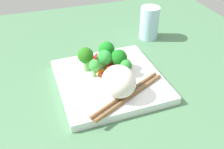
{
  "coord_description": "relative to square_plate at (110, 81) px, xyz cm",
  "views": [
    {
      "loc": [
        49.51,
        -15.94,
        40.94
      ],
      "look_at": [
        1.51,
        0.09,
        3.99
      ],
      "focal_mm": 41.25,
      "sensor_mm": 36.0,
      "label": 1
    }
  ],
  "objects": [
    {
      "name": "chopstick_pair",
      "position": [
        8.19,
        1.82,
        1.43
      ],
      "size": [
        12.03,
        20.75,
        0.87
      ],
      "rotation": [
        0.0,
        0.0,
        8.32
      ],
      "color": "brown",
      "rests_on": "square_plate"
    },
    {
      "name": "carrot_slice_1",
      "position": [
        -6.74,
        -2.12,
        1.34
      ],
      "size": [
        3.22,
        3.22,
        0.7
      ],
      "primitive_type": "cylinder",
      "rotation": [
        0.0,
        0.0,
        4.25
      ],
      "color": "orange",
      "rests_on": "square_plate"
    },
    {
      "name": "pepper_chunk_4",
      "position": [
        -2.51,
        1.16,
        1.9
      ],
      "size": [
        3.27,
        2.97,
        1.81
      ],
      "primitive_type": "cube",
      "rotation": [
        0.0,
        0.0,
        2.85
      ],
      "color": "red",
      "rests_on": "square_plate"
    },
    {
      "name": "carrot_slice_2",
      "position": [
        0.06,
        1.21,
        1.29
      ],
      "size": [
        4.09,
        4.09,
        0.6
      ],
      "primitive_type": "cylinder",
      "rotation": [
        0.0,
        0.0,
        1.05
      ],
      "color": "orange",
      "rests_on": "square_plate"
    },
    {
      "name": "broccoli_floret_0",
      "position": [
        -0.02,
        4.31,
        3.55
      ],
      "size": [
        3.07,
        3.07,
        4.33
      ],
      "color": "#71AE4D",
      "rests_on": "square_plate"
    },
    {
      "name": "pepper_chunk_3",
      "position": [
        0.26,
        -1.1,
        1.78
      ],
      "size": [
        2.46,
        2.54,
        1.57
      ],
      "primitive_type": "cube",
      "rotation": [
        0.0,
        0.0,
        1.91
      ],
      "color": "red",
      "rests_on": "square_plate"
    },
    {
      "name": "broccoli_floret_2",
      "position": [
        -4.33,
        0.27,
        4.16
      ],
      "size": [
        4.09,
        4.09,
        5.4
      ],
      "color": "#81BF58",
      "rests_on": "square_plate"
    },
    {
      "name": "ground_plane",
      "position": [
        0.0,
        0.0,
        -1.99
      ],
      "size": [
        110.0,
        110.0,
        2.0
      ],
      "primitive_type": "cube",
      "color": "#46724E"
    },
    {
      "name": "pepper_chunk_1",
      "position": [
        -3.84,
        5.74,
        1.61
      ],
      "size": [
        2.78,
        2.69,
        1.22
      ],
      "primitive_type": "cube",
      "rotation": [
        0.0,
        0.0,
        3.68
      ],
      "color": "red",
      "rests_on": "square_plate"
    },
    {
      "name": "pepper_chunk_2",
      "position": [
        -5.85,
        4.9,
        1.6
      ],
      "size": [
        2.5,
        2.32,
        1.21
      ],
      "primitive_type": "cube",
      "rotation": [
        0.0,
        0.0,
        0.27
      ],
      "color": "red",
      "rests_on": "square_plate"
    },
    {
      "name": "drinking_glass",
      "position": [
        -20.08,
        20.11,
        4.26
      ],
      "size": [
        6.15,
        6.15,
        10.51
      ],
      "primitive_type": "cylinder",
      "color": "#AACEE6",
      "rests_on": "ground_plane"
    },
    {
      "name": "chicken_piece_0",
      "position": [
        -6.16,
        2.07,
        1.79
      ],
      "size": [
        3.31,
        3.26,
        1.59
      ],
      "primitive_type": "ellipsoid",
      "rotation": [
        0.0,
        0.0,
        5.55
      ],
      "color": "tan",
      "rests_on": "square_plate"
    },
    {
      "name": "broccoli_floret_4",
      "position": [
        -3.22,
        3.57,
        4.2
      ],
      "size": [
        4.35,
        4.35,
        5.53
      ],
      "color": "#78B151",
      "rests_on": "square_plate"
    },
    {
      "name": "broccoli_floret_3",
      "position": [
        -7.8,
        1.67,
        4.4
      ],
      "size": [
        4.33,
        4.33,
        5.73
      ],
      "color": "#65A347",
      "rests_on": "square_plate"
    },
    {
      "name": "broccoli_floret_1",
      "position": [
        -1.7,
        -3.39,
        4.25
      ],
      "size": [
        2.96,
        2.96,
        4.9
      ],
      "color": "#71BB5D",
      "rests_on": "square_plate"
    },
    {
      "name": "carrot_slice_0",
      "position": [
        -2.2,
        -1.32,
        1.3
      ],
      "size": [
        3.35,
        3.35,
        0.61
      ],
      "primitive_type": "cylinder",
      "rotation": [
        0.0,
        0.0,
        2.07
      ],
      "color": "orange",
      "rests_on": "square_plate"
    },
    {
      "name": "rice_mound",
      "position": [
        6.65,
        -0.12,
        4.62
      ],
      "size": [
        9.38,
        8.68,
        7.25
      ],
      "primitive_type": "ellipsoid",
      "rotation": [
        0.0,
        0.0,
        3.27
      ],
      "color": "white",
      "rests_on": "square_plate"
    },
    {
      "name": "square_plate",
      "position": [
        0.0,
        0.0,
        0.0
      ],
      "size": [
        26.34,
        26.34,
        1.99
      ],
      "primitive_type": "cube",
      "rotation": [
        0.0,
        0.0,
        0.02
      ],
      "color": "white",
      "rests_on": "ground_plane"
    },
    {
      "name": "pepper_chunk_0",
      "position": [
        -8.21,
        -0.72,
        1.92
      ],
      "size": [
        2.86,
        2.8,
        1.85
      ],
      "primitive_type": "cube",
      "rotation": [
        0.0,
        0.0,
        5.63
      ],
      "color": "red",
      "rests_on": "square_plate"
    },
    {
      "name": "broccoli_floret_5",
      "position": [
        -5.37,
        -4.67,
        4.98
      ],
      "size": [
        4.16,
        4.16,
        6.47
      ],
      "color": "#75BD60",
      "rests_on": "square_plate"
    }
  ]
}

